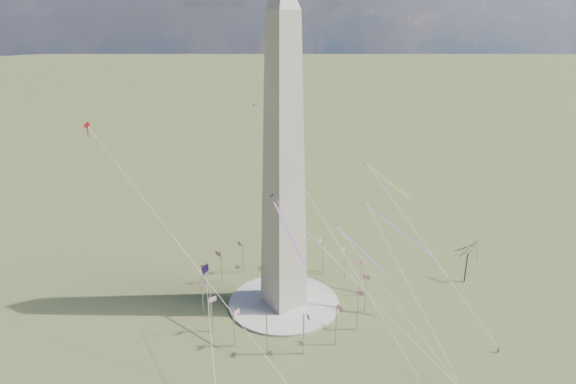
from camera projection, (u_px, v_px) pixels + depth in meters
ground at (284, 304)px, 167.50m from camera, size 2000.00×2000.00×0.00m
plaza at (284, 303)px, 167.37m from camera, size 36.00×36.00×0.80m
washington_monument at (283, 164)px, 150.95m from camera, size 15.56×15.56×100.00m
flagpole_ring at (284, 285)px, 164.99m from camera, size 54.40×54.40×13.00m
tree_near at (468, 252)px, 176.93m from camera, size 9.43×9.43×16.51m
person_east at (498, 350)px, 143.82m from camera, size 0.74×0.50×1.97m
kite_delta_black at (369, 165)px, 176.23m from camera, size 14.16×16.18×14.47m
kite_diamond_purple at (205, 273)px, 144.90m from camera, size 2.49×3.67×10.85m
kite_streamer_left at (390, 223)px, 157.10m from camera, size 13.18×20.39×15.84m
kite_streamer_mid at (283, 220)px, 144.59m from camera, size 3.80×20.40×14.03m
kite_streamer_right at (355, 243)px, 174.39m from camera, size 8.76×19.78×14.27m
kite_small_red at (87, 127)px, 147.98m from camera, size 1.63×1.74×4.88m
kite_small_white at (254, 106)px, 190.66m from camera, size 1.49×2.17×4.54m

